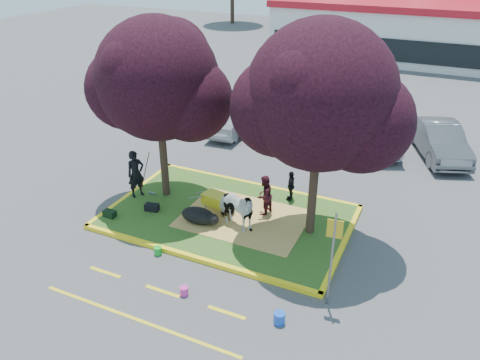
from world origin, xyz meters
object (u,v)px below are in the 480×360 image
at_px(handler, 136,174).
at_px(bucket_pink, 184,291).
at_px(sign_post, 333,249).
at_px(car_silver, 233,119).
at_px(bucket_green, 158,251).
at_px(bucket_blue, 279,318).
at_px(cow, 235,209).
at_px(car_black, 197,106).
at_px(wheelbarrow, 217,200).
at_px(calf, 198,216).

height_order(handler, bucket_pink, handler).
relative_size(sign_post, car_silver, 0.71).
xyz_separation_m(bucket_green, bucket_pink, (1.69, -1.26, -0.00)).
relative_size(bucket_green, bucket_blue, 0.80).
bearing_deg(cow, handler, 100.32).
bearing_deg(car_black, sign_post, -24.86).
xyz_separation_m(bucket_green, car_black, (-5.05, 11.48, 0.49)).
bearing_deg(sign_post, car_silver, 121.39).
height_order(handler, bucket_blue, handler).
height_order(wheelbarrow, sign_post, sign_post).
xyz_separation_m(sign_post, car_black, (-10.42, 11.42, -1.16)).
height_order(wheelbarrow, car_silver, car_silver).
bearing_deg(car_silver, handler, 83.30).
bearing_deg(car_silver, bucket_green, 98.23).
xyz_separation_m(handler, car_black, (-2.42, 8.83, -0.42)).
xyz_separation_m(wheelbarrow, bucket_green, (-0.58, -2.89, -0.47)).
height_order(cow, car_black, cow).
xyz_separation_m(cow, sign_post, (3.73, -2.11, 0.91)).
relative_size(bucket_green, car_black, 0.07).
relative_size(wheelbarrow, bucket_pink, 6.72).
bearing_deg(bucket_pink, handler, 137.89).
distance_m(cow, bucket_pink, 3.51).
bearing_deg(wheelbarrow, sign_post, -19.63).
distance_m(bucket_blue, car_silver, 13.36).
distance_m(bucket_blue, car_black, 15.82).
xyz_separation_m(cow, car_silver, (-3.98, 8.17, -0.21)).
bearing_deg(car_black, bucket_blue, -30.28).
bearing_deg(sign_post, bucket_green, 175.11).
xyz_separation_m(handler, car_silver, (0.30, 7.69, -0.38)).
xyz_separation_m(bucket_pink, car_black, (-6.74, 12.74, 0.50)).
relative_size(calf, bucket_pink, 4.83).
xyz_separation_m(calf, car_black, (-5.41, 9.54, 0.21)).
bearing_deg(calf, bucket_green, -86.45).
distance_m(calf, car_silver, 8.82).
relative_size(sign_post, bucket_blue, 8.76).
bearing_deg(bucket_pink, calf, 112.55).
distance_m(cow, handler, 4.31).
distance_m(cow, car_black, 11.47).
xyz_separation_m(calf, sign_post, (5.01, -1.89, 1.37)).
height_order(calf, bucket_blue, calf).
xyz_separation_m(cow, wheelbarrow, (-1.07, 0.73, -0.28)).
bearing_deg(bucket_pink, cow, 90.82).
bearing_deg(wheelbarrow, bucket_green, -90.29).
bearing_deg(handler, bucket_green, -105.01).
relative_size(bucket_blue, car_silver, 0.08).
xyz_separation_m(calf, wheelbarrow, (0.22, 0.95, 0.18)).
xyz_separation_m(handler, bucket_pink, (4.32, -3.91, -0.92)).
height_order(cow, calf, cow).
bearing_deg(cow, bucket_green, 159.49).
bearing_deg(wheelbarrow, bucket_blue, -35.24).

